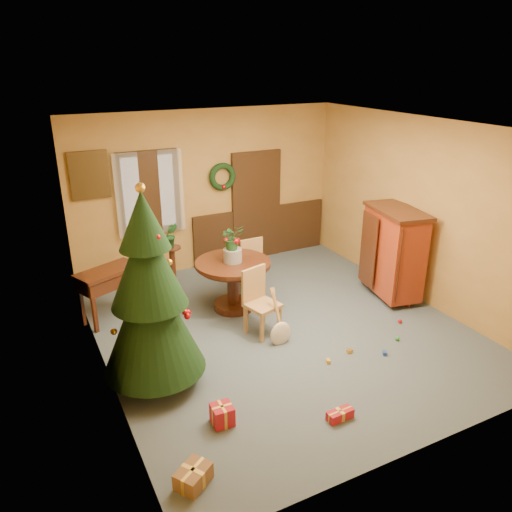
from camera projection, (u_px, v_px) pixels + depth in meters
room_envelope at (220, 208)px, 9.25m from camera, size 5.50×5.50×5.50m
dining_table at (233, 276)px, 7.72m from camera, size 1.17×1.17×0.80m
urn at (233, 255)px, 7.60m from camera, size 0.28×0.28×0.21m
centerpiece_plant at (232, 237)px, 7.49m from camera, size 0.35×0.30×0.39m
chair_near at (259, 299)px, 7.07m from camera, size 0.52×0.52×0.98m
chair_far at (249, 261)px, 8.46m from camera, size 0.41×0.41×0.93m
guitar at (281, 320)px, 6.82m from camera, size 0.44×0.55×0.73m
plant_stand at (173, 264)px, 8.37m from camera, size 0.31×0.31×0.79m
stand_plant at (171, 235)px, 8.18m from camera, size 0.28×0.24×0.42m
christmas_tree at (150, 296)px, 5.69m from camera, size 1.21×1.21×2.50m
writing_desk at (109, 282)px, 7.40m from camera, size 1.02×0.78×0.81m
sideboard at (393, 251)px, 8.06m from camera, size 0.84×1.27×1.50m
gift_a at (193, 476)px, 4.64m from camera, size 0.41×0.38×0.18m
gift_b at (222, 415)px, 5.40m from camera, size 0.23×0.23×0.23m
gift_c at (145, 380)px, 6.06m from camera, size 0.28×0.25×0.13m
gift_d at (340, 415)px, 5.49m from camera, size 0.31×0.14×0.11m
toy_a at (385, 353)px, 6.69m from camera, size 0.09×0.09×0.05m
toy_b at (397, 339)px, 7.02m from camera, size 0.06×0.06×0.06m
toy_c at (328, 361)px, 6.51m from camera, size 0.08×0.09×0.05m
toy_d at (400, 321)px, 7.48m from camera, size 0.06×0.06×0.06m
toy_e at (350, 351)px, 6.72m from camera, size 0.08×0.05×0.05m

